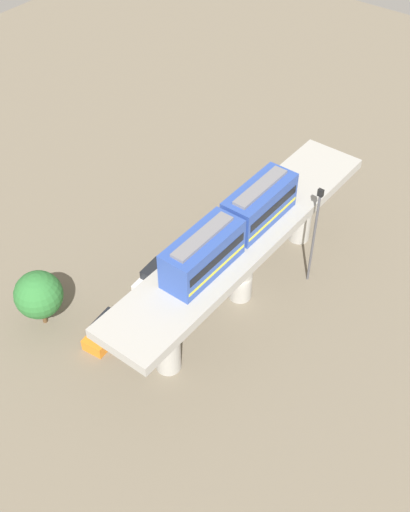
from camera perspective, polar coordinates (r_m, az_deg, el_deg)
ground_plane at (r=54.02m, az=3.05°, el=-3.47°), size 120.00×120.00×0.00m
viaduct at (r=50.30m, az=3.27°, el=0.62°), size 5.20×28.00×6.91m
train at (r=47.27m, az=2.40°, el=2.50°), size 2.64×13.55×3.24m
parked_car_white at (r=54.54m, az=-4.34°, el=-1.85°), size 2.13×4.33×1.76m
parked_car_orange at (r=51.10m, az=-8.50°, el=-6.38°), size 2.26×4.37×1.76m
tree_near_viaduct at (r=51.35m, az=-14.35°, el=-3.31°), size 3.77×3.77×4.99m
signal_post at (r=52.39m, az=9.56°, el=2.08°), size 0.44×0.28×9.51m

